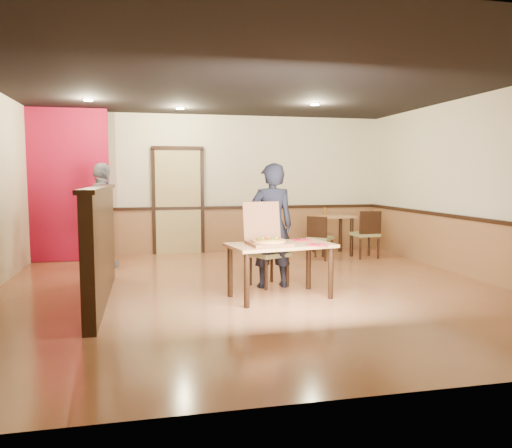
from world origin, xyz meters
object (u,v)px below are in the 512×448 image
Objects in this scene: side_chair_right at (367,232)px; passerby at (103,215)px; side_table at (333,224)px; diner at (271,226)px; main_table at (280,252)px; diner_chair at (266,250)px; condiment at (325,211)px; side_chair_left at (319,236)px; pizza_box at (268,239)px.

side_chair_right is 0.51× the size of passerby.
side_table is at bearing -56.27° from side_chair_right.
side_table is 0.45× the size of diner.
side_table is at bearing 48.69° from main_table.
diner_chair is 3.15m from condiment.
diner_chair is 1.13× the size of side_chair_left.
side_chair_right reaches higher than side_table.
main_table is at bearing 85.42° from diner.
diner is 0.97× the size of passerby.
passerby is (-2.40, 2.01, 0.39)m from diner_chair.
side_chair_left is 0.46× the size of passerby.
side_chair_left is at bearing 53.22° from pizza_box.
main_table is 1.57× the size of side_chair_right.
main_table is 3.05m from side_chair_left.
passerby is at bearing -172.76° from condiment.
diner_chair is 0.52× the size of passerby.
diner_chair is (0.00, 0.77, -0.09)m from main_table.
pizza_box is at bearing 43.18° from side_chair_right.
passerby reaches higher than diner.
condiment reaches higher than side_table.
passerby is 3.58m from pizza_box.
condiment is at bearing -101.56° from passerby.
pizza_box reaches higher than condiment.
side_chair_left is 1.05× the size of side_table.
condiment is at bearing -76.40° from side_chair_left.
diner_chair is at bearing -128.40° from side_table.
diner is (-1.93, -2.63, 0.26)m from side_table.
side_table is at bearing 28.76° from diner_chair.
side_chair_right is 1.16× the size of side_table.
passerby reaches higher than side_table.
diner_chair is 0.54× the size of diner.
diner is at bearing 96.23° from side_chair_left.
diner_chair is 1.48× the size of pizza_box.
side_chair_left is at bearing -110.51° from passerby.
side_table is at bearing -102.54° from passerby.
main_table is at bearing -121.22° from side_table.
main_table is at bearing 44.87° from side_chair_right.
side_chair_left is (1.48, 1.89, -0.06)m from diner_chair.
pizza_box reaches higher than side_chair_right.
condiment is (1.83, 3.31, 0.26)m from main_table.
diner_chair reaches higher than side_chair_right.
passerby is (-4.83, 0.14, 0.40)m from side_chair_right.
pizza_box is (-1.66, -2.69, 0.32)m from side_chair_left.
main_table is 0.80× the size of passerby.
side_chair_left reaches higher than side_table.
side_table is 3.92m from pizza_box.
condiment is at bearing 31.48° from diner_chair.
pizza_box is (-2.60, -2.66, 0.27)m from side_chair_right.
main_table is at bearing -118.90° from condiment.
pizza_box is at bearing -120.95° from condiment.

